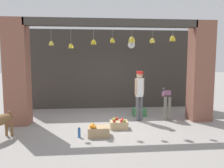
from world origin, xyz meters
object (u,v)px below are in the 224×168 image
Objects in this scene: dog at (0,121)px; shopkeeper at (139,92)px; water_bottle at (79,133)px; fruit_crate_apples at (119,124)px; fruit_crate_oranges at (98,131)px; worker_stooping at (166,99)px; produce_box_green at (139,112)px; wall_clock at (131,45)px.

shopkeeper is at bearing 129.09° from dog.
shopkeeper is 2.60m from water_bottle.
dog is at bearing -179.71° from water_bottle.
water_bottle is at bearing 22.54° from shopkeeper.
water_bottle is (-1.95, -1.47, -0.88)m from shopkeeper.
fruit_crate_oranges is at bearing -136.03° from fruit_crate_apples.
shopkeeper reaches higher than fruit_crate_apples.
worker_stooping is 2.19× the size of produce_box_green.
fruit_crate_apples is at bearing 43.97° from fruit_crate_oranges.
worker_stooping reaches higher than fruit_crate_apples.
produce_box_green is (0.95, 1.46, -0.00)m from fruit_crate_apples.
dog is 3.70× the size of water_bottle.
produce_box_green is (-0.85, 0.48, -0.57)m from worker_stooping.
worker_stooping is 3.94× the size of water_bottle.
wall_clock reaches higher than dog.
worker_stooping is (1.00, 0.18, -0.30)m from shopkeeper.
shopkeeper is 1.42m from fruit_crate_apples.
dog is 4.26m from shopkeeper.
dog is at bearing -178.44° from fruit_crate_oranges.
fruit_crate_apples reaches higher than water_bottle.
shopkeeper is at bearing 44.52° from fruit_crate_oranges.
dog is 0.58× the size of shopkeeper.
wall_clock is at bearing 123.61° from worker_stooping.
dog is at bearing -152.42° from produce_box_green.
shopkeeper is 2.94× the size of fruit_crate_oranges.
fruit_crate_apples is (-1.80, -0.98, -0.57)m from worker_stooping.
worker_stooping is at bearing 29.26° from water_bottle.
water_bottle is at bearing 108.86° from dog.
wall_clock is (2.03, 3.58, 2.59)m from water_bottle.
dog is at bearing -167.75° from fruit_crate_apples.
shopkeeper reaches higher than water_bottle.
fruit_crate_oranges is at bearing 6.56° from water_bottle.
shopkeeper is at bearing 37.10° from water_bottle.
worker_stooping is at bearing 127.09° from dog.
water_bottle is 0.83× the size of wall_clock.
shopkeeper is 1.60× the size of worker_stooping.
shopkeeper is 3.20× the size of fruit_crate_apples.
dog is at bearing -138.38° from wall_clock.
shopkeeper is 5.22× the size of wall_clock.
fruit_crate_oranges is 1.19× the size of produce_box_green.
water_bottle is (-2.95, -1.65, -0.58)m from worker_stooping.
fruit_crate_oranges is at bearing -127.39° from produce_box_green.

